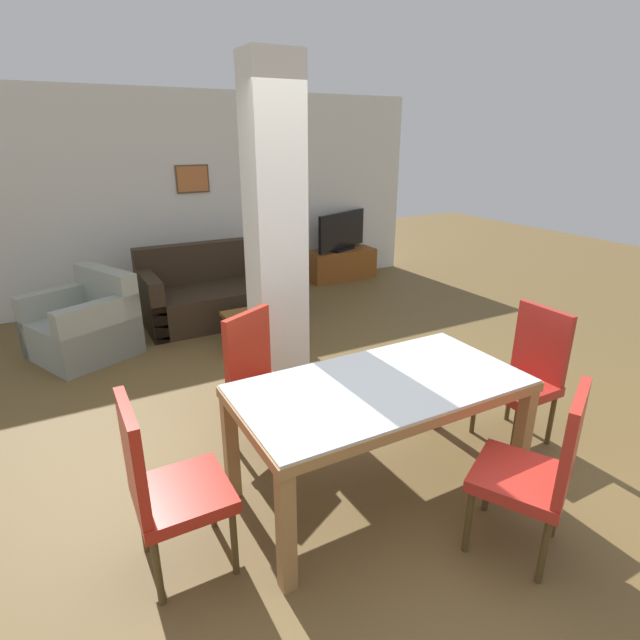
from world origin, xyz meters
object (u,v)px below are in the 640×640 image
(bottle, at_px, (275,305))
(tv_screen, at_px, (342,232))
(dining_chair_near_right, at_px, (539,467))
(dining_chair_far_left, at_px, (262,377))
(armchair, at_px, (86,327))
(dining_chair_head_left, at_px, (164,483))
(tv_stand, at_px, (341,265))
(coffee_table, at_px, (261,329))
(dining_table, at_px, (380,406))
(dining_chair_head_right, at_px, (526,371))
(sofa, at_px, (217,295))

(bottle, distance_m, tv_screen, 2.84)
(bottle, bearing_deg, dining_chair_near_right, -88.90)
(dining_chair_far_left, height_order, armchair, dining_chair_far_left)
(dining_chair_head_left, xyz_separation_m, armchair, (-0.12, 3.20, -0.25))
(armchair, distance_m, tv_stand, 3.98)
(coffee_table, relative_size, tv_stand, 0.70)
(armchair, bearing_deg, bottle, -137.97)
(dining_chair_far_left, distance_m, armchair, 2.58)
(dining_table, distance_m, dining_chair_far_left, 0.93)
(coffee_table, xyz_separation_m, tv_screen, (2.14, 1.90, 0.55))
(dining_chair_far_left, height_order, dining_chair_near_right, same)
(dining_chair_head_right, xyz_separation_m, tv_stand, (1.09, 4.41, -0.31))
(dining_chair_head_right, height_order, sofa, dining_chair_head_right)
(dining_chair_far_left, xyz_separation_m, coffee_table, (0.67, 1.68, -0.34))
(dining_chair_head_left, bearing_deg, dining_chair_head_right, 90.00)
(dining_chair_head_right, height_order, bottle, dining_chair_head_right)
(dining_chair_head_right, height_order, dining_chair_near_right, same)
(dining_chair_far_left, distance_m, tv_screen, 4.56)
(bottle, relative_size, tv_stand, 0.23)
(sofa, distance_m, tv_screen, 2.44)
(armchair, bearing_deg, coffee_table, -137.08)
(sofa, xyz_separation_m, tv_screen, (2.27, 0.79, 0.45))
(dining_chair_head_right, height_order, coffee_table, dining_chair_head_right)
(dining_table, relative_size, sofa, 0.99)
(dining_chair_head_left, distance_m, armchair, 3.21)
(dining_table, xyz_separation_m, tv_stand, (2.39, 4.41, -0.38))
(dining_table, xyz_separation_m, sofa, (0.12, 3.61, -0.31))
(dining_chair_far_left, relative_size, dining_chair_head_right, 1.00)
(dining_chair_far_left, height_order, tv_stand, dining_chair_far_left)
(tv_stand, height_order, tv_screen, tv_screen)
(dining_chair_head_left, height_order, armchair, dining_chair_head_left)
(armchair, bearing_deg, dining_chair_far_left, 178.08)
(dining_chair_far_left, relative_size, armchair, 0.87)
(dining_table, bearing_deg, dining_chair_near_right, -61.77)
(dining_table, height_order, armchair, armchair)
(dining_chair_near_right, bearing_deg, armchair, 86.44)
(dining_chair_far_left, bearing_deg, dining_chair_head_left, 16.05)
(armchair, distance_m, bottle, 1.95)
(dining_chair_head_right, bearing_deg, dining_table, 90.00)
(dining_table, height_order, bottle, dining_table)
(dining_chair_far_left, relative_size, coffee_table, 1.34)
(armchair, distance_m, coffee_table, 1.79)
(dining_chair_head_right, xyz_separation_m, tv_screen, (1.09, 4.41, 0.20))
(dining_chair_near_right, distance_m, armchair, 4.42)
(dining_table, relative_size, tv_screen, 1.68)
(dining_chair_head_left, bearing_deg, dining_table, 90.00)
(tv_stand, relative_size, tv_screen, 1.04)
(coffee_table, bearing_deg, tv_stand, 41.58)
(sofa, height_order, armchair, sofa)
(dining_chair_head_left, xyz_separation_m, tv_screen, (3.68, 4.41, 0.20))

